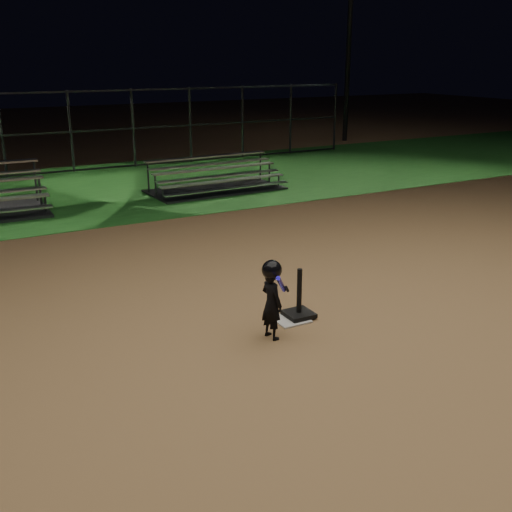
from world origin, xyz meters
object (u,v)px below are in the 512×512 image
(batting_tee, at_px, (299,308))
(child_batter, at_px, (272,297))
(bleacher_right, at_px, (216,184))
(home_plate, at_px, (290,319))
(light_pole_right, at_px, (351,18))

(batting_tee, height_order, child_batter, child_batter)
(batting_tee, bearing_deg, bleacher_right, 72.66)
(home_plate, height_order, light_pole_right, light_pole_right)
(home_plate, xyz_separation_m, bleacher_right, (2.72, 8.24, 0.17))
(bleacher_right, relative_size, light_pole_right, 0.44)
(home_plate, xyz_separation_m, batting_tee, (0.15, 0.02, 0.13))
(bleacher_right, height_order, light_pole_right, light_pole_right)
(home_plate, distance_m, child_batter, 0.83)
(home_plate, bearing_deg, child_batter, -145.28)
(light_pole_right, bearing_deg, bleacher_right, -144.18)
(child_batter, bearing_deg, bleacher_right, -30.54)
(batting_tee, bearing_deg, light_pole_right, 51.54)
(home_plate, distance_m, light_pole_right, 19.79)
(batting_tee, relative_size, light_pole_right, 0.08)
(batting_tee, xyz_separation_m, child_batter, (-0.66, -0.37, 0.42))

